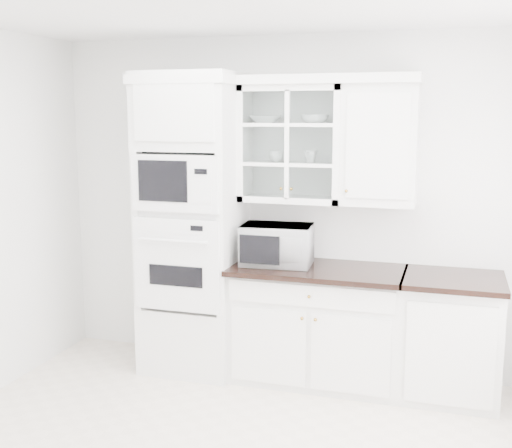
% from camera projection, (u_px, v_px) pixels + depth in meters
% --- Properties ---
extents(room_shell, '(4.00, 3.50, 2.70)m').
position_uv_depth(room_shell, '(242.00, 164.00, 3.91)').
color(room_shell, white).
rests_on(room_shell, ground).
extents(oven_column, '(0.76, 0.68, 2.40)m').
position_uv_depth(oven_column, '(192.00, 225.00, 5.16)').
color(oven_column, white).
rests_on(oven_column, ground).
extents(base_cabinet_run, '(1.32, 0.67, 0.92)m').
position_uv_depth(base_cabinet_run, '(317.00, 323.00, 5.02)').
color(base_cabinet_run, white).
rests_on(base_cabinet_run, ground).
extents(extra_base_cabinet, '(0.72, 0.67, 0.92)m').
position_uv_depth(extra_base_cabinet, '(451.00, 336.00, 4.72)').
color(extra_base_cabinet, white).
rests_on(extra_base_cabinet, ground).
extents(upper_cabinet_glass, '(0.80, 0.33, 0.90)m').
position_uv_depth(upper_cabinet_glass, '(292.00, 144.00, 4.98)').
color(upper_cabinet_glass, white).
rests_on(upper_cabinet_glass, room_shell).
extents(upper_cabinet_solid, '(0.55, 0.33, 0.90)m').
position_uv_depth(upper_cabinet_solid, '(380.00, 145.00, 4.78)').
color(upper_cabinet_solid, white).
rests_on(upper_cabinet_solid, room_shell).
extents(crown_molding, '(2.14, 0.38, 0.07)m').
position_uv_depth(crown_molding, '(279.00, 80.00, 4.91)').
color(crown_molding, white).
rests_on(crown_molding, room_shell).
extents(countertop_microwave, '(0.57, 0.49, 0.31)m').
position_uv_depth(countertop_microwave, '(277.00, 244.00, 5.01)').
color(countertop_microwave, white).
rests_on(countertop_microwave, base_cabinet_run).
extents(bowl_a, '(0.26, 0.26, 0.06)m').
position_uv_depth(bowl_a, '(266.00, 119.00, 5.00)').
color(bowl_a, white).
rests_on(bowl_a, upper_cabinet_glass).
extents(bowl_b, '(0.26, 0.26, 0.07)m').
position_uv_depth(bowl_b, '(315.00, 119.00, 4.88)').
color(bowl_b, white).
rests_on(bowl_b, upper_cabinet_glass).
extents(cup_a, '(0.12, 0.12, 0.09)m').
position_uv_depth(cup_a, '(276.00, 156.00, 5.04)').
color(cup_a, white).
rests_on(cup_a, upper_cabinet_glass).
extents(cup_b, '(0.12, 0.12, 0.10)m').
position_uv_depth(cup_b, '(311.00, 156.00, 4.96)').
color(cup_b, white).
rests_on(cup_b, upper_cabinet_glass).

